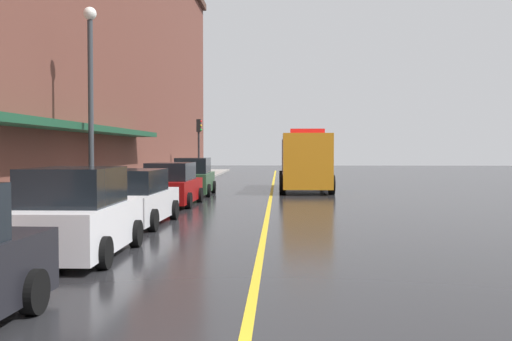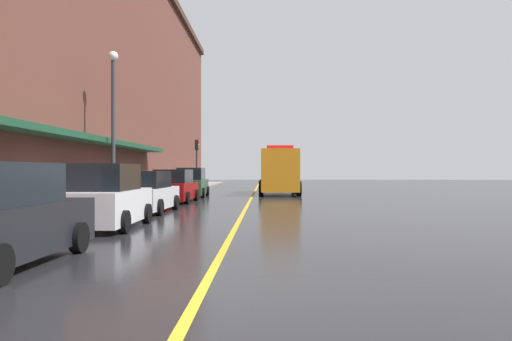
{
  "view_description": "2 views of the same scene",
  "coord_description": "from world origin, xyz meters",
  "px_view_note": "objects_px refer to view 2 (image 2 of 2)",
  "views": [
    {
      "loc": [
        0.41,
        -4.89,
        2.31
      ],
      "look_at": [
        -0.74,
        24.45,
        1.27
      ],
      "focal_mm": 41.7,
      "sensor_mm": 36.0,
      "label": 1
    },
    {
      "loc": [
        0.93,
        -7.11,
        1.74
      ],
      "look_at": [
        0.4,
        18.58,
        1.72
      ],
      "focal_mm": 34.72,
      "sensor_mm": 36.0,
      "label": 2
    }
  ],
  "objects_px": {
    "parked_car_1": "(105,198)",
    "parked_car_4": "(192,183)",
    "parked_car_3": "(174,187)",
    "parking_meter_0": "(168,181)",
    "traffic_light_near": "(197,154)",
    "utility_truck": "(279,172)",
    "parking_meter_1": "(169,181)",
    "street_lamp_left": "(113,111)",
    "parked_car_2": "(146,193)"
  },
  "relations": [
    {
      "from": "parking_meter_1",
      "to": "parked_car_3",
      "type": "bearing_deg",
      "value": -75.59
    },
    {
      "from": "parked_car_4",
      "to": "traffic_light_near",
      "type": "xyz_separation_m",
      "value": [
        -1.37,
        12.06,
        2.28
      ]
    },
    {
      "from": "parked_car_1",
      "to": "street_lamp_left",
      "type": "relative_size",
      "value": 0.62
    },
    {
      "from": "parked_car_1",
      "to": "parking_meter_0",
      "type": "relative_size",
      "value": 3.22
    },
    {
      "from": "parking_meter_1",
      "to": "traffic_light_near",
      "type": "height_order",
      "value": "traffic_light_near"
    },
    {
      "from": "utility_truck",
      "to": "street_lamp_left",
      "type": "height_order",
      "value": "street_lamp_left"
    },
    {
      "from": "parked_car_4",
      "to": "traffic_light_near",
      "type": "bearing_deg",
      "value": 5.57
    },
    {
      "from": "parked_car_1",
      "to": "parked_car_3",
      "type": "height_order",
      "value": "parked_car_1"
    },
    {
      "from": "parked_car_1",
      "to": "parked_car_4",
      "type": "distance_m",
      "value": 17.36
    },
    {
      "from": "parked_car_4",
      "to": "parking_meter_1",
      "type": "xyz_separation_m",
      "value": [
        -1.43,
        -0.39,
        0.18
      ]
    },
    {
      "from": "parked_car_1",
      "to": "parked_car_4",
      "type": "height_order",
      "value": "parked_car_1"
    },
    {
      "from": "parked_car_1",
      "to": "parked_car_2",
      "type": "xyz_separation_m",
      "value": [
        -0.09,
        5.43,
        -0.09
      ]
    },
    {
      "from": "utility_truck",
      "to": "street_lamp_left",
      "type": "distance_m",
      "value": 16.05
    },
    {
      "from": "parking_meter_1",
      "to": "parking_meter_0",
      "type": "bearing_deg",
      "value": -90.0
    },
    {
      "from": "parked_car_1",
      "to": "parking_meter_1",
      "type": "distance_m",
      "value": 17.03
    },
    {
      "from": "parked_car_4",
      "to": "parking_meter_0",
      "type": "relative_size",
      "value": 3.33
    },
    {
      "from": "parked_car_3",
      "to": "parked_car_4",
      "type": "xyz_separation_m",
      "value": [
        0.1,
        5.57,
        0.05
      ]
    },
    {
      "from": "parked_car_3",
      "to": "parking_meter_1",
      "type": "distance_m",
      "value": 5.35
    },
    {
      "from": "utility_truck",
      "to": "parking_meter_1",
      "type": "bearing_deg",
      "value": -60.19
    },
    {
      "from": "utility_truck",
      "to": "parking_meter_0",
      "type": "height_order",
      "value": "utility_truck"
    },
    {
      "from": "utility_truck",
      "to": "traffic_light_near",
      "type": "relative_size",
      "value": 2.0
    },
    {
      "from": "parked_car_3",
      "to": "parking_meter_1",
      "type": "xyz_separation_m",
      "value": [
        -1.33,
        5.18,
        0.23
      ]
    },
    {
      "from": "parked_car_2",
      "to": "traffic_light_near",
      "type": "height_order",
      "value": "traffic_light_near"
    },
    {
      "from": "parking_meter_1",
      "to": "street_lamp_left",
      "type": "distance_m",
      "value": 10.18
    },
    {
      "from": "parked_car_4",
      "to": "parking_meter_1",
      "type": "relative_size",
      "value": 3.33
    },
    {
      "from": "parked_car_4",
      "to": "utility_truck",
      "type": "relative_size",
      "value": 0.52
    },
    {
      "from": "parking_meter_0",
      "to": "street_lamp_left",
      "type": "bearing_deg",
      "value": -93.64
    },
    {
      "from": "parked_car_2",
      "to": "parking_meter_1",
      "type": "relative_size",
      "value": 3.55
    },
    {
      "from": "parked_car_4",
      "to": "street_lamp_left",
      "type": "bearing_deg",
      "value": 167.64
    },
    {
      "from": "parked_car_2",
      "to": "utility_truck",
      "type": "distance_m",
      "value": 16.76
    },
    {
      "from": "parking_meter_1",
      "to": "street_lamp_left",
      "type": "xyz_separation_m",
      "value": [
        -0.6,
        -9.6,
        3.34
      ]
    },
    {
      "from": "parked_car_2",
      "to": "traffic_light_near",
      "type": "relative_size",
      "value": 1.1
    },
    {
      "from": "parked_car_3",
      "to": "parking_meter_1",
      "type": "height_order",
      "value": "parked_car_3"
    },
    {
      "from": "parked_car_1",
      "to": "utility_truck",
      "type": "relative_size",
      "value": 0.5
    },
    {
      "from": "parking_meter_0",
      "to": "traffic_light_near",
      "type": "distance_m",
      "value": 12.81
    },
    {
      "from": "utility_truck",
      "to": "parking_meter_0",
      "type": "relative_size",
      "value": 6.45
    },
    {
      "from": "parked_car_1",
      "to": "parking_meter_0",
      "type": "xyz_separation_m",
      "value": [
        -1.44,
        16.78,
        0.17
      ]
    },
    {
      "from": "traffic_light_near",
      "to": "parking_meter_0",
      "type": "bearing_deg",
      "value": -90.28
    },
    {
      "from": "parked_car_2",
      "to": "street_lamp_left",
      "type": "height_order",
      "value": "street_lamp_left"
    },
    {
      "from": "parked_car_2",
      "to": "street_lamp_left",
      "type": "distance_m",
      "value": 4.53
    },
    {
      "from": "parked_car_2",
      "to": "utility_truck",
      "type": "xyz_separation_m",
      "value": [
        5.84,
        15.69,
        0.81
      ]
    },
    {
      "from": "parking_meter_0",
      "to": "parking_meter_1",
      "type": "height_order",
      "value": "same"
    },
    {
      "from": "parking_meter_1",
      "to": "traffic_light_near",
      "type": "distance_m",
      "value": 12.63
    },
    {
      "from": "utility_truck",
      "to": "parking_meter_1",
      "type": "distance_m",
      "value": 8.32
    },
    {
      "from": "parked_car_1",
      "to": "parked_car_3",
      "type": "distance_m",
      "value": 11.79
    },
    {
      "from": "parked_car_2",
      "to": "utility_truck",
      "type": "height_order",
      "value": "utility_truck"
    },
    {
      "from": "parked_car_3",
      "to": "traffic_light_near",
      "type": "bearing_deg",
      "value": 5.46
    },
    {
      "from": "parked_car_3",
      "to": "utility_truck",
      "type": "relative_size",
      "value": 0.53
    },
    {
      "from": "parked_car_4",
      "to": "utility_truck",
      "type": "xyz_separation_m",
      "value": [
        5.76,
        3.76,
        0.73
      ]
    },
    {
      "from": "parked_car_1",
      "to": "parked_car_3",
      "type": "xyz_separation_m",
      "value": [
        -0.11,
        11.79,
        -0.06
      ]
    }
  ]
}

